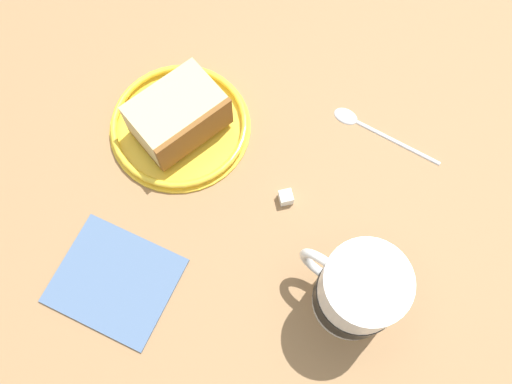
{
  "coord_description": "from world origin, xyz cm",
  "views": [
    {
      "loc": [
        1.36,
        -23.81,
        58.46
      ],
      "look_at": [
        -0.11,
        -3.07,
        3.0
      ],
      "focal_mm": 38.42,
      "sensor_mm": 36.0,
      "label": 1
    }
  ],
  "objects": [
    {
      "name": "teaspoon",
      "position": [
        12.12,
        7.41,
        0.35
      ],
      "size": [
        12.92,
        7.29,
        0.8
      ],
      "color": "silver",
      "rests_on": "ground_plane"
    },
    {
      "name": "ground_plane",
      "position": [
        0.0,
        0.0,
        -1.05
      ],
      "size": [
        119.22,
        119.22,
        2.1
      ],
      "primitive_type": "cube",
      "color": "#936D47"
    },
    {
      "name": "folded_napkin",
      "position": [
        -14.57,
        -13.2,
        0.3
      ],
      "size": [
        15.45,
        14.48,
        0.6
      ],
      "primitive_type": "cube",
      "rotation": [
        0.0,
        0.0,
        -0.37
      ],
      "color": "slate",
      "rests_on": "ground_plane"
    },
    {
      "name": "sugar_cube",
      "position": [
        3.22,
        -2.62,
        0.73
      ],
      "size": [
        1.82,
        1.82,
        1.46
      ],
      "primitive_type": "cube",
      "rotation": [
        0.0,
        0.0,
        0.3
      ],
      "color": "white",
      "rests_on": "ground_plane"
    },
    {
      "name": "tea_mug",
      "position": [
        10.57,
        -13.52,
        4.88
      ],
      "size": [
        10.26,
        8.33,
        10.63
      ],
      "color": "white",
      "rests_on": "ground_plane"
    },
    {
      "name": "small_plate",
      "position": [
        -9.76,
        5.54,
        0.71
      ],
      "size": [
        16.78,
        16.78,
        1.45
      ],
      "color": "yellow",
      "rests_on": "ground_plane"
    },
    {
      "name": "cake_slice",
      "position": [
        -9.57,
        5.34,
        3.45
      ],
      "size": [
        12.26,
        12.15,
        5.48
      ],
      "color": "brown",
      "rests_on": "small_plate"
    }
  ]
}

